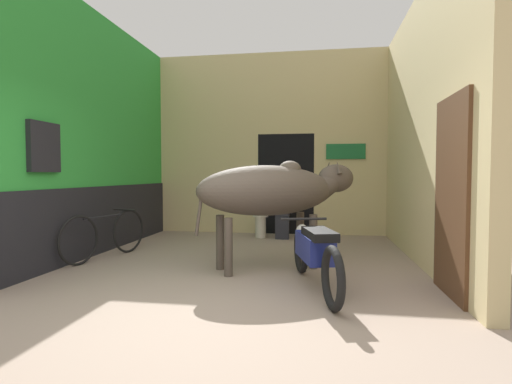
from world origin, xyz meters
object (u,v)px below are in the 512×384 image
Objects in this scene: motorcycle_near at (314,251)px; shopkeeper_seated at (283,205)px; bicycle at (106,235)px; cow at (274,191)px; plastic_stool at (261,226)px.

motorcycle_near is 1.64× the size of shopkeeper_seated.
cow is at bearing -5.33° from bicycle.
bicycle is 3.67× the size of plastic_stool.
bicycle is at bearing 174.67° from cow.
cow is 1.12× the size of motorcycle_near.
motorcycle_near is 3.36m from bicycle.
shopkeeper_seated is 2.69× the size of plastic_stool.
plastic_stool is (-1.12, 3.49, -0.18)m from motorcycle_near.
motorcycle_near is (0.55, -0.90, -0.64)m from cow.
motorcycle_near is 4.40× the size of plastic_stool.
bicycle is at bearing -131.13° from plastic_stool.
shopkeeper_seated reaches higher than bicycle.
cow is 4.94× the size of plastic_stool.
shopkeeper_seated is (-0.11, 2.59, -0.39)m from cow.
motorcycle_near reaches higher than bicycle.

